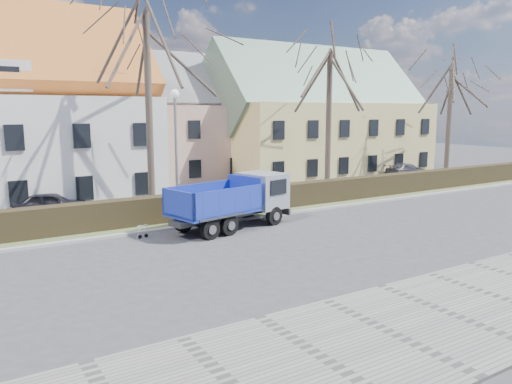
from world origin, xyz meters
TOP-DOWN VIEW (x-y plane):
  - ground at (0.00, 0.00)m, footprint 120.00×120.00m
  - sidewalk_near at (0.00, -8.50)m, footprint 80.00×5.00m
  - curb_far at (0.00, 4.60)m, footprint 80.00×0.30m
  - grass_strip at (0.00, 6.20)m, footprint 80.00×3.00m
  - hedge at (0.00, 6.00)m, footprint 60.00×0.90m
  - building_pink at (4.00, 20.00)m, footprint 10.80×8.80m
  - building_yellow at (16.00, 17.00)m, footprint 18.80×10.80m
  - tree_1 at (-2.00, 8.50)m, footprint 9.20×9.20m
  - tree_2 at (10.00, 8.50)m, footprint 8.00×8.00m
  - tree_3 at (22.00, 8.50)m, footprint 7.60×7.60m
  - dump_truck at (-0.28, 3.36)m, footprint 6.63×3.63m
  - streetlight at (-1.19, 7.00)m, footprint 0.51×0.51m
  - cart_frame at (-4.36, 3.76)m, footprint 0.78×0.54m
  - parked_car_a at (-6.63, 10.85)m, footprint 3.98×2.55m
  - parked_car_b at (20.83, 11.40)m, footprint 4.15×1.88m

SIDE VIEW (x-z plane):
  - ground at x=0.00m, z-range 0.00..0.00m
  - sidewalk_near at x=0.00m, z-range 0.00..0.08m
  - grass_strip at x=0.00m, z-range 0.00..0.10m
  - curb_far at x=0.00m, z-range 0.00..0.12m
  - cart_frame at x=-4.36m, z-range 0.00..0.65m
  - parked_car_b at x=20.83m, z-range 0.00..1.18m
  - parked_car_a at x=-6.63m, z-range 0.00..1.26m
  - hedge at x=0.00m, z-range 0.00..1.30m
  - dump_truck at x=-0.28m, z-range 0.00..2.51m
  - streetlight at x=-1.19m, z-range 0.00..6.55m
  - building_pink at x=4.00m, z-range 0.00..8.00m
  - building_yellow at x=16.00m, z-range 0.00..8.50m
  - tree_3 at x=22.00m, z-range 0.00..10.45m
  - tree_2 at x=10.00m, z-range 0.00..11.00m
  - tree_1 at x=-2.00m, z-range 0.00..12.65m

